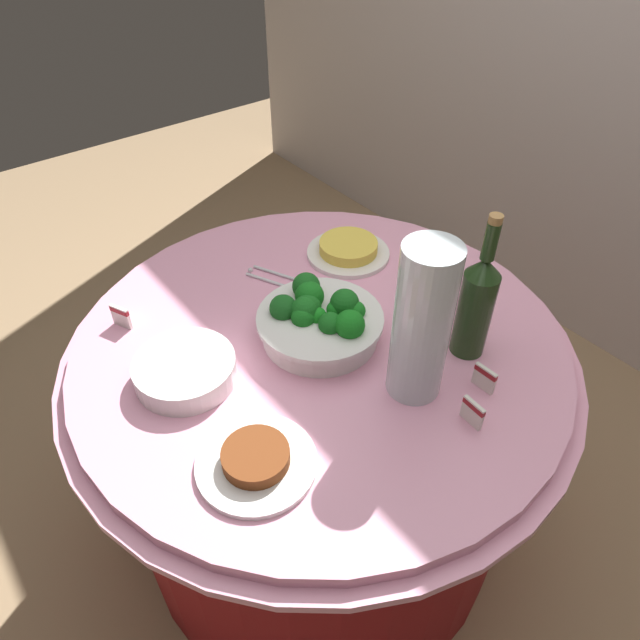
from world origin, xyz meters
The scene contains 12 objects.
ground_plane centered at (0.00, 0.00, 0.00)m, with size 6.00×6.00×0.00m, color #9E7F5B.
buffet_table centered at (0.00, 0.00, 0.38)m, with size 1.16×1.16×0.74m.
broccoli_bowl centered at (0.00, 0.00, 0.79)m, with size 0.28×0.28×0.12m.
plate_stack centered at (-0.07, -0.30, 0.77)m, with size 0.21×0.21×0.05m.
wine_bottle centered at (0.23, 0.23, 0.87)m, with size 0.07×0.07×0.34m.
decorative_fruit_vase centered at (0.23, 0.06, 0.89)m, with size 0.11×0.11×0.34m.
serving_tongs centered at (-0.24, 0.04, 0.74)m, with size 0.16×0.11×0.01m.
food_plate_fried_egg centered at (-0.21, 0.26, 0.76)m, with size 0.22×0.22×0.04m.
food_plate_stir_fry centered at (0.20, -0.30, 0.75)m, with size 0.22×0.22×0.04m.
label_placard_front centered at (-0.31, -0.33, 0.77)m, with size 0.05×0.03×0.05m.
label_placard_mid centered at (0.33, 0.16, 0.77)m, with size 0.05×0.01×0.05m.
label_placard_rear centered at (0.37, 0.08, 0.77)m, with size 0.05×0.01×0.05m.
Camera 1 is at (0.74, -0.59, 1.62)m, focal length 32.19 mm.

